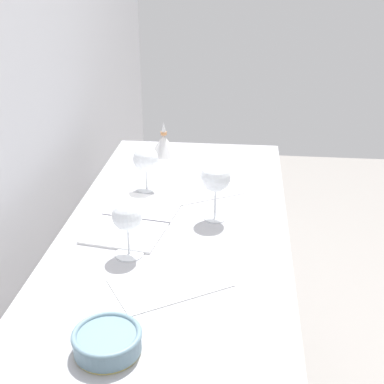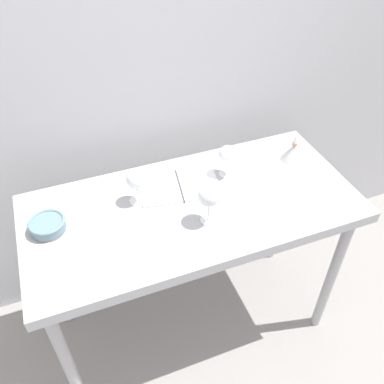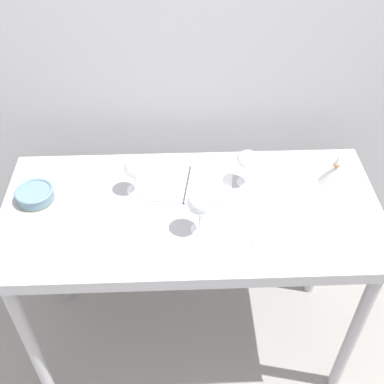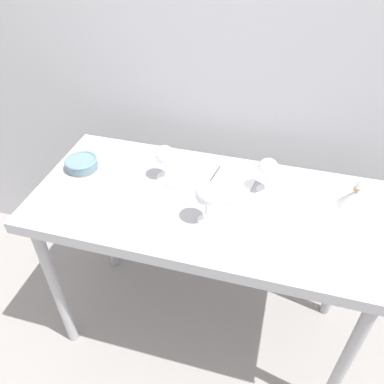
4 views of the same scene
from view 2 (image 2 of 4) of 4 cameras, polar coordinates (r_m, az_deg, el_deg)
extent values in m
plane|color=gray|center=(2.44, -0.01, -17.17)|extent=(6.00, 6.00, 0.00)
cube|color=silver|center=(1.90, -5.58, 17.02)|extent=(3.80, 0.04, 2.60)
cube|color=#A9A9AE|center=(1.74, -0.01, -2.06)|extent=(1.40, 0.64, 0.04)
cube|color=#A9A9AE|center=(1.55, 4.40, -10.01)|extent=(1.40, 0.01, 0.05)
cylinder|color=#A9A9AE|center=(1.90, -16.62, -22.01)|extent=(0.05, 0.05, 0.86)
cylinder|color=#A9A9AE|center=(2.19, 18.76, -10.74)|extent=(0.05, 0.05, 0.86)
cylinder|color=#A9A9AE|center=(2.20, -18.61, -10.21)|extent=(0.05, 0.05, 0.86)
cylinder|color=#A9A9AE|center=(2.45, 11.88, -1.97)|extent=(0.05, 0.05, 0.86)
cylinder|color=white|center=(1.66, 2.24, -3.89)|extent=(0.06, 0.06, 0.00)
cylinder|color=white|center=(1.62, 2.29, -2.67)|extent=(0.01, 0.01, 0.09)
sphere|color=white|center=(1.57, 2.37, -0.45)|extent=(0.09, 0.09, 0.09)
cylinder|color=maroon|center=(1.58, 2.36, -0.87)|extent=(0.06, 0.06, 0.02)
cylinder|color=white|center=(1.76, -7.38, -1.16)|extent=(0.08, 0.08, 0.00)
cylinder|color=white|center=(1.73, -7.50, -0.16)|extent=(0.01, 0.01, 0.08)
sphere|color=white|center=(1.68, -7.72, 1.70)|extent=(0.08, 0.08, 0.08)
cylinder|color=maroon|center=(1.69, -7.68, 1.34)|extent=(0.06, 0.06, 0.02)
cylinder|color=white|center=(1.88, 4.75, 2.51)|extent=(0.07, 0.07, 0.00)
cylinder|color=white|center=(1.86, 4.81, 3.40)|extent=(0.01, 0.01, 0.07)
sphere|color=white|center=(1.81, 4.94, 5.15)|extent=(0.08, 0.08, 0.08)
cylinder|color=#590E24|center=(1.82, 4.91, 4.78)|extent=(0.06, 0.06, 0.02)
cube|color=white|center=(1.80, -4.41, 0.46)|extent=(0.20, 0.24, 0.01)
cube|color=white|center=(1.82, 0.94, 1.20)|extent=(0.20, 0.24, 0.01)
cube|color=#3F3F47|center=(1.81, -1.72, 0.84)|extent=(0.04, 0.21, 0.01)
cube|color=white|center=(1.78, 7.33, -0.49)|extent=(0.30, 0.33, 0.00)
cube|color=white|center=(1.65, -10.22, -4.97)|extent=(0.28, 0.32, 0.00)
cylinder|color=#DBCC66|center=(1.72, -19.14, -4.89)|extent=(0.13, 0.13, 0.01)
cylinder|color=slate|center=(1.70, -19.30, -4.38)|extent=(0.14, 0.14, 0.04)
torus|color=slate|center=(1.69, -19.44, -3.94)|extent=(0.14, 0.14, 0.01)
cone|color=silver|center=(2.00, 13.77, 5.39)|extent=(0.11, 0.11, 0.08)
cylinder|color=#C17F4C|center=(1.97, 13.98, 6.48)|extent=(0.02, 0.02, 0.01)
cone|color=silver|center=(1.96, 14.10, 7.09)|extent=(0.02, 0.02, 0.04)
camera|label=1|loc=(1.44, -59.71, 1.98)|focal=50.15mm
camera|label=3|loc=(0.42, 88.33, 12.48)|focal=45.05mm
camera|label=4|loc=(0.73, 63.41, 5.53)|focal=36.41mm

